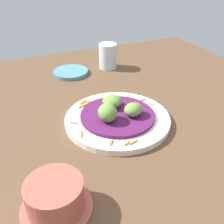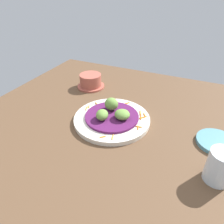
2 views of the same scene
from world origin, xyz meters
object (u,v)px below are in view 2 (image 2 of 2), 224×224
at_px(guac_scoop_right, 122,114).
at_px(water_glass, 220,167).
at_px(guac_scoop_center, 102,115).
at_px(terracotta_bowl, 91,81).
at_px(guac_scoop_left, 111,104).
at_px(main_plate, 112,119).
at_px(side_plate_small, 217,142).

distance_m(guac_scoop_right, water_glass, 0.33).
distance_m(guac_scoop_center, water_glass, 0.38).
bearing_deg(terracotta_bowl, guac_scoop_left, 136.90).
distance_m(guac_scoop_right, terracotta_bowl, 0.32).
bearing_deg(main_plate, guac_scoop_center, 57.22).
bearing_deg(guac_scoop_center, terracotta_bowl, -53.08).
xyz_separation_m(main_plate, guac_scoop_center, (0.02, 0.03, 0.03)).
distance_m(guac_scoop_left, guac_scoop_center, 0.07).
distance_m(guac_scoop_center, side_plate_small, 0.38).
distance_m(guac_scoop_left, water_glass, 0.40).
relative_size(terracotta_bowl, water_glass, 1.37).
relative_size(main_plate, guac_scoop_left, 5.35).
distance_m(terracotta_bowl, water_glass, 0.65).
xyz_separation_m(terracotta_bowl, water_glass, (-0.55, 0.33, 0.02)).
bearing_deg(guac_scoop_left, guac_scoop_center, 87.22).
distance_m(side_plate_small, terracotta_bowl, 0.58).
xyz_separation_m(main_plate, side_plate_small, (-0.35, -0.03, -0.00)).
bearing_deg(side_plate_small, terracotta_bowl, -18.39).
height_order(guac_scoop_right, terracotta_bowl, terracotta_bowl).
bearing_deg(guac_scoop_center, main_plate, -122.78).
xyz_separation_m(guac_scoop_left, water_glass, (-0.37, 0.16, -0.00)).
bearing_deg(guac_scoop_right, side_plate_small, -174.92).
bearing_deg(guac_scoop_right, terracotta_bowl, -40.90).
relative_size(side_plate_small, water_glass, 1.37).
relative_size(guac_scoop_center, side_plate_small, 0.40).
xyz_separation_m(guac_scoop_center, guac_scoop_right, (-0.06, -0.03, -0.00)).
distance_m(guac_scoop_left, terracotta_bowl, 0.25).
height_order(guac_scoop_left, guac_scoop_right, guac_scoop_left).
relative_size(side_plate_small, terracotta_bowl, 1.00).
relative_size(guac_scoop_center, terracotta_bowl, 0.40).
relative_size(guac_scoop_right, water_glass, 0.59).
relative_size(main_plate, terracotta_bowl, 2.17).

